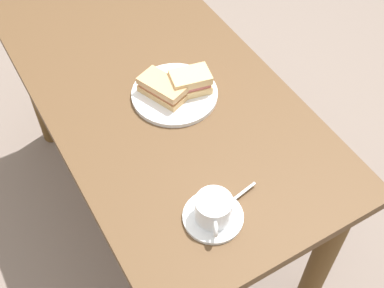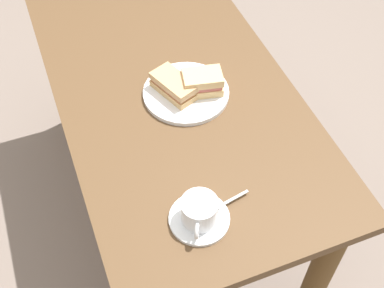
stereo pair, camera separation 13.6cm
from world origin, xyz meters
TOP-DOWN VIEW (x-y plane):
  - ground_plane at (0.00, 0.00)m, footprint 6.00×6.00m
  - dining_table at (0.00, 0.00)m, footprint 1.35×0.69m
  - sandwich_plate at (0.07, 0.03)m, footprint 0.26×0.26m
  - sandwich_front at (0.06, -0.01)m, footprint 0.16×0.12m
  - sandwich_back at (0.09, 0.07)m, footprint 0.10×0.13m
  - coffee_saucer at (0.49, -0.10)m, footprint 0.15×0.15m
  - coffee_cup at (0.49, -0.10)m, footprint 0.12×0.09m
  - spoon at (0.47, -0.02)m, footprint 0.03×0.10m

SIDE VIEW (x-z plane):
  - ground_plane at x=0.00m, z-range 0.00..0.00m
  - dining_table at x=0.00m, z-range 0.22..0.92m
  - coffee_saucer at x=0.49m, z-range 0.70..0.71m
  - sandwich_plate at x=0.07m, z-range 0.70..0.72m
  - spoon at x=0.47m, z-range 0.71..0.72m
  - sandwich_front at x=0.06m, z-range 0.72..0.77m
  - coffee_cup at x=0.49m, z-range 0.71..0.78m
  - sandwich_back at x=0.09m, z-range 0.72..0.78m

